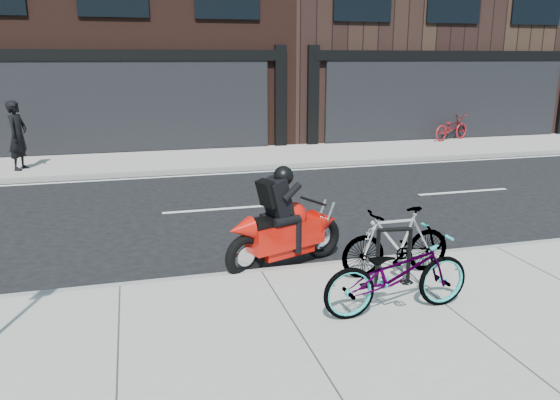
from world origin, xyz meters
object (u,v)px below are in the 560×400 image
object	(u,v)px
bicycle_rear	(396,242)
pedestrian	(18,135)
motorcycle	(291,226)
bicycle_front	(397,273)
bicycle_far	(451,127)
bike_rack	(394,252)

from	to	relation	value
bicycle_rear	pedestrian	size ratio (longest dim) A/B	0.86
motorcycle	pedestrian	bearing A→B (deg)	100.42
bicycle_front	bicycle_far	bearing A→B (deg)	-36.77
bicycle_front	motorcycle	xyz separation A→B (m)	(-0.73, 2.12, 0.02)
bike_rack	pedestrian	world-z (taller)	pedestrian
bicycle_front	bicycle_rear	size ratio (longest dim) A/B	1.16
bicycle_rear	pedestrian	world-z (taller)	pedestrian
bicycle_rear	motorcycle	size ratio (longest dim) A/B	0.80
motorcycle	pedestrian	xyz separation A→B (m)	(-5.33, 8.70, 0.43)
pedestrian	bike_rack	bearing A→B (deg)	-128.25
bicycle_front	pedestrian	world-z (taller)	pedestrian
pedestrian	bicycle_rear	bearing A→B (deg)	-126.41
pedestrian	motorcycle	bearing A→B (deg)	-129.03
bicycle_rear	motorcycle	distance (m)	1.64
bicycle_rear	bicycle_far	xyz separation A→B (m)	(8.18, 11.60, -0.02)
motorcycle	pedestrian	world-z (taller)	pedestrian
bike_rack	pedestrian	bearing A→B (deg)	122.25
bike_rack	bicycle_rear	distance (m)	0.42
bicycle_rear	motorcycle	world-z (taller)	motorcycle
bicycle_front	bicycle_rear	world-z (taller)	bicycle_front
bike_rack	bicycle_front	size ratio (longest dim) A/B	0.43
bike_rack	motorcycle	size ratio (longest dim) A/B	0.40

